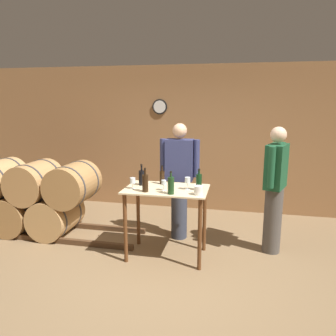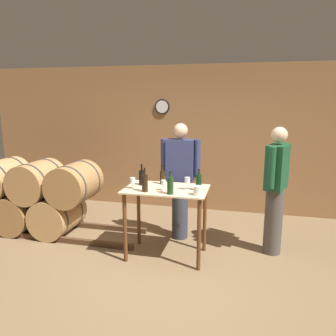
# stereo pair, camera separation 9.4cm
# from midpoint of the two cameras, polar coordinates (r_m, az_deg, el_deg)

# --- Properties ---
(ground_plane) EXTENTS (14.00, 14.00, 0.00)m
(ground_plane) POSITION_cam_midpoint_polar(r_m,az_deg,el_deg) (4.14, -0.74, -18.27)
(ground_plane) COLOR brown
(back_wall) EXTENTS (8.40, 0.08, 2.70)m
(back_wall) POSITION_cam_midpoint_polar(r_m,az_deg,el_deg) (6.17, 5.17, 5.04)
(back_wall) COLOR #996B42
(back_wall) RESTS_ON ground_plane
(barrel_rack) EXTENTS (3.99, 0.75, 1.15)m
(barrel_rack) POSITION_cam_midpoint_polar(r_m,az_deg,el_deg) (5.65, -22.55, -4.71)
(barrel_rack) COLOR #4C331E
(barrel_rack) RESTS_ON ground_plane
(tasting_table) EXTENTS (1.08, 0.67, 0.95)m
(tasting_table) POSITION_cam_midpoint_polar(r_m,az_deg,el_deg) (4.32, 0.32, -6.05)
(tasting_table) COLOR beige
(tasting_table) RESTS_ON ground_plane
(wine_bottle_far_left) EXTENTS (0.08, 0.08, 0.29)m
(wine_bottle_far_left) POSITION_cam_midpoint_polar(r_m,az_deg,el_deg) (4.42, -3.97, -1.60)
(wine_bottle_far_left) COLOR black
(wine_bottle_far_left) RESTS_ON tasting_table
(wine_bottle_left) EXTENTS (0.08, 0.08, 0.31)m
(wine_bottle_left) POSITION_cam_midpoint_polar(r_m,az_deg,el_deg) (4.09, -3.40, -2.56)
(wine_bottle_left) COLOR black
(wine_bottle_left) RESTS_ON tasting_table
(wine_bottle_center) EXTENTS (0.07, 0.07, 0.26)m
(wine_bottle_center) POSITION_cam_midpoint_polar(r_m,az_deg,el_deg) (4.45, -0.39, -1.55)
(wine_bottle_center) COLOR black
(wine_bottle_center) RESTS_ON tasting_table
(wine_bottle_right) EXTENTS (0.08, 0.08, 0.29)m
(wine_bottle_right) POSITION_cam_midpoint_polar(r_m,az_deg,el_deg) (3.98, 1.07, -3.00)
(wine_bottle_right) COLOR #193819
(wine_bottle_right) RESTS_ON tasting_table
(wine_bottle_far_right) EXTENTS (0.07, 0.07, 0.28)m
(wine_bottle_far_right) POSITION_cam_midpoint_polar(r_m,az_deg,el_deg) (4.17, 6.00, -2.41)
(wine_bottle_far_right) COLOR black
(wine_bottle_far_right) RESTS_ON tasting_table
(wine_glass_near_left) EXTENTS (0.07, 0.07, 0.15)m
(wine_glass_near_left) POSITION_cam_midpoint_polar(r_m,az_deg,el_deg) (4.25, -5.56, -2.22)
(wine_glass_near_left) COLOR silver
(wine_glass_near_left) RESTS_ON tasting_table
(wine_glass_near_center) EXTENTS (0.06, 0.06, 0.14)m
(wine_glass_near_center) POSITION_cam_midpoint_polar(r_m,az_deg,el_deg) (4.14, -0.15, -2.62)
(wine_glass_near_center) COLOR silver
(wine_glass_near_center) RESTS_ON tasting_table
(wine_glass_near_right) EXTENTS (0.07, 0.07, 0.16)m
(wine_glass_near_right) POSITION_cam_midpoint_polar(r_m,az_deg,el_deg) (4.18, 4.04, -2.19)
(wine_glass_near_right) COLOR silver
(wine_glass_near_right) RESTS_ON tasting_table
(ice_bucket) EXTENTS (0.11, 0.11, 0.11)m
(ice_bucket) POSITION_cam_midpoint_polar(r_m,az_deg,el_deg) (3.98, 5.91, -3.93)
(ice_bucket) COLOR white
(ice_bucket) RESTS_ON tasting_table
(person_host) EXTENTS (0.34, 0.56, 1.74)m
(person_host) POSITION_cam_midpoint_polar(r_m,az_deg,el_deg) (4.61, 18.79, -3.35)
(person_host) COLOR #4C4742
(person_host) RESTS_ON ground_plane
(person_visitor_with_scarf) EXTENTS (0.59, 0.24, 1.74)m
(person_visitor_with_scarf) POSITION_cam_midpoint_polar(r_m,az_deg,el_deg) (4.86, 2.69, -1.89)
(person_visitor_with_scarf) COLOR #333847
(person_visitor_with_scarf) RESTS_ON ground_plane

